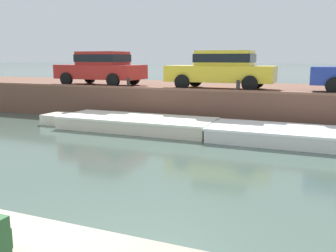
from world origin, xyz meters
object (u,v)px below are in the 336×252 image
mooring_bollard_west (128,82)px  car_leftmost_red (101,67)px  boat_moored_west_cream (130,123)px  boat_moored_central_white (289,136)px  car_left_inner_yellow (222,68)px  mooring_bollard_mid (238,85)px

mooring_bollard_west → car_leftmost_red: bearing=152.1°
boat_moored_west_cream → mooring_bollard_west: mooring_bollard_west is taller
boat_moored_west_cream → boat_moored_central_white: 5.67m
boat_moored_central_white → car_left_inner_yellow: 4.69m
boat_moored_west_cream → car_left_inner_yellow: car_left_inner_yellow is taller
boat_moored_west_cream → boat_moored_central_white: (5.67, -0.09, -0.01)m
car_left_inner_yellow → mooring_bollard_west: size_ratio=9.80×
boat_moored_central_white → car_left_inner_yellow: size_ratio=1.49×
car_leftmost_red → car_left_inner_yellow: 5.74m
car_leftmost_red → mooring_bollard_mid: car_leftmost_red is taller
boat_moored_west_cream → boat_moored_central_white: size_ratio=1.05×
boat_moored_west_cream → mooring_bollard_mid: bearing=27.8°
boat_moored_central_white → mooring_bollard_mid: mooring_bollard_mid is taller
car_left_inner_yellow → mooring_bollard_mid: size_ratio=9.80×
boat_moored_west_cream → mooring_bollard_mid: (3.59, 1.90, 1.36)m
car_leftmost_red → car_left_inner_yellow: same height
car_left_inner_yellow → mooring_bollard_mid: (0.90, -1.06, -0.61)m
boat_moored_central_white → mooring_bollard_mid: 3.18m
boat_moored_central_white → mooring_bollard_mid: (-2.08, 1.98, 1.37)m
mooring_bollard_west → mooring_bollard_mid: (4.65, 0.00, 0.00)m
car_leftmost_red → boat_moored_central_white: bearing=-19.2°
mooring_bollard_mid → boat_moored_west_cream: bearing=-152.2°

